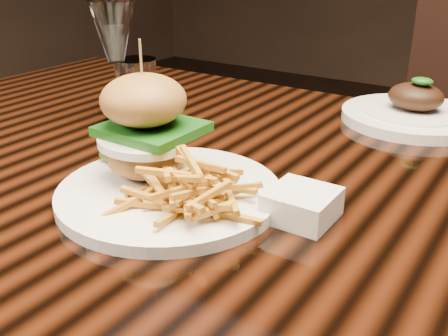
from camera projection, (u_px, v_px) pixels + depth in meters
The scene contains 6 objects.
dining_table at pixel (270, 228), 0.74m from camera, with size 1.60×0.90×0.75m.
burger_plate at pixel (164, 161), 0.64m from camera, with size 0.28×0.28×0.19m.
ramekin at pixel (302, 205), 0.60m from camera, with size 0.07×0.07×0.03m, color white.
wine_glass at pixel (114, 35), 0.85m from camera, with size 0.08×0.08×0.21m.
water_tumbler at pixel (137, 87), 0.95m from camera, with size 0.07×0.07×0.10m, color white.
far_dish at pixel (413, 113), 0.92m from camera, with size 0.25×0.25×0.08m.
Camera 1 is at (0.30, -0.57, 1.04)m, focal length 42.00 mm.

